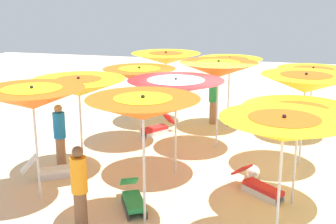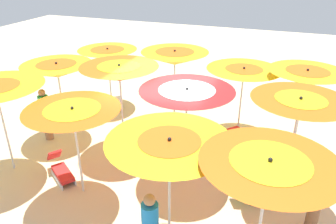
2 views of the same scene
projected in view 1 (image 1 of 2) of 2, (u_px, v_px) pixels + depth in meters
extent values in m
cube|color=beige|center=(201.00, 164.00, 11.29)|extent=(36.65, 36.65, 0.04)
cylinder|color=silver|center=(166.00, 90.00, 14.75)|extent=(0.05, 0.05, 2.15)
cone|color=yellow|center=(166.00, 59.00, 14.47)|extent=(2.30, 2.30, 0.37)
cone|color=orange|center=(166.00, 56.00, 14.45)|extent=(1.15, 1.15, 0.18)
sphere|color=black|center=(166.00, 52.00, 14.42)|extent=(0.07, 0.07, 0.07)
cylinder|color=silver|center=(140.00, 109.00, 12.71)|extent=(0.05, 0.05, 1.99)
cone|color=orange|center=(139.00, 75.00, 12.45)|extent=(2.08, 2.08, 0.38)
cone|color=yellow|center=(139.00, 72.00, 12.43)|extent=(1.20, 1.20, 0.22)
sphere|color=black|center=(139.00, 67.00, 12.39)|extent=(0.07, 0.07, 0.07)
cylinder|color=silver|center=(81.00, 130.00, 10.59)|extent=(0.05, 0.05, 2.09)
cone|color=yellow|center=(79.00, 88.00, 10.32)|extent=(2.22, 2.22, 0.41)
cone|color=orange|center=(79.00, 83.00, 10.29)|extent=(1.09, 1.09, 0.20)
sphere|color=black|center=(78.00, 78.00, 10.25)|extent=(0.07, 0.07, 0.07)
cylinder|color=silver|center=(37.00, 150.00, 9.08)|extent=(0.05, 0.05, 2.18)
cone|color=orange|center=(33.00, 99.00, 8.80)|extent=(2.13, 2.13, 0.43)
cone|color=yellow|center=(32.00, 94.00, 8.77)|extent=(1.20, 1.20, 0.24)
sphere|color=black|center=(32.00, 87.00, 8.74)|extent=(0.07, 0.07, 0.07)
cylinder|color=silver|center=(228.00, 96.00, 14.12)|extent=(0.05, 0.05, 2.05)
cone|color=yellow|center=(230.00, 65.00, 13.86)|extent=(2.05, 2.05, 0.41)
cone|color=orange|center=(230.00, 62.00, 13.83)|extent=(1.16, 1.16, 0.23)
sphere|color=black|center=(230.00, 57.00, 13.80)|extent=(0.07, 0.07, 0.07)
cylinder|color=silver|center=(217.00, 109.00, 12.17)|extent=(0.05, 0.05, 2.23)
cone|color=orange|center=(218.00, 70.00, 11.88)|extent=(2.14, 2.14, 0.42)
cone|color=yellow|center=(218.00, 66.00, 11.85)|extent=(1.17, 1.17, 0.23)
sphere|color=black|center=(219.00, 61.00, 11.82)|extent=(0.07, 0.07, 0.07)
cylinder|color=silver|center=(176.00, 131.00, 10.38)|extent=(0.05, 0.05, 2.15)
cone|color=red|center=(176.00, 87.00, 10.10)|extent=(2.25, 2.25, 0.31)
cone|color=white|center=(176.00, 84.00, 10.08)|extent=(1.33, 1.33, 0.18)
sphere|color=black|center=(176.00, 79.00, 10.05)|extent=(0.07, 0.07, 0.07)
cylinder|color=silver|center=(144.00, 168.00, 8.08)|extent=(0.05, 0.05, 2.24)
cone|color=orange|center=(143.00, 109.00, 7.78)|extent=(2.06, 2.06, 0.40)
cone|color=yellow|center=(143.00, 104.00, 7.76)|extent=(1.05, 1.05, 0.21)
sphere|color=black|center=(143.00, 97.00, 7.72)|extent=(0.07, 0.07, 0.07)
cylinder|color=silver|center=(310.00, 105.00, 13.29)|extent=(0.05, 0.05, 1.93)
cone|color=yellow|center=(313.00, 74.00, 13.04)|extent=(2.11, 2.11, 0.30)
cone|color=orange|center=(313.00, 71.00, 13.03)|extent=(1.21, 1.21, 0.17)
sphere|color=black|center=(313.00, 68.00, 13.00)|extent=(0.07, 0.07, 0.07)
cylinder|color=silver|center=(302.00, 126.00, 10.88)|extent=(0.05, 0.05, 2.11)
cone|color=yellow|center=(306.00, 84.00, 10.61)|extent=(2.18, 2.18, 0.44)
cone|color=orange|center=(306.00, 80.00, 10.58)|extent=(1.25, 1.25, 0.25)
sphere|color=black|center=(306.00, 74.00, 10.54)|extent=(0.07, 0.07, 0.07)
cylinder|color=silver|center=(295.00, 160.00, 8.86)|extent=(0.05, 0.05, 1.92)
cone|color=yellow|center=(299.00, 115.00, 8.61)|extent=(2.23, 2.23, 0.30)
cone|color=orange|center=(299.00, 111.00, 8.59)|extent=(1.12, 1.12, 0.15)
sphere|color=black|center=(300.00, 106.00, 8.56)|extent=(0.07, 0.07, 0.07)
cylinder|color=silver|center=(279.00, 190.00, 7.31)|extent=(0.05, 0.05, 2.10)
cone|color=yellow|center=(283.00, 130.00, 7.04)|extent=(2.09, 2.09, 0.40)
cone|color=orange|center=(284.00, 124.00, 7.01)|extent=(1.16, 1.16, 0.22)
sphere|color=black|center=(284.00, 116.00, 6.98)|extent=(0.07, 0.07, 0.07)
cube|color=silver|center=(57.00, 172.00, 10.54)|extent=(0.52, 0.70, 0.14)
cube|color=silver|center=(58.00, 177.00, 10.28)|extent=(0.52, 0.70, 0.14)
cube|color=white|center=(57.00, 170.00, 10.38)|extent=(0.72, 0.85, 0.10)
cube|color=white|center=(29.00, 164.00, 10.11)|extent=(0.48, 0.51, 0.42)
cube|color=#333338|center=(143.00, 206.00, 8.85)|extent=(0.77, 0.45, 0.14)
cube|color=#333338|center=(125.00, 208.00, 8.77)|extent=(0.77, 0.45, 0.14)
cube|color=green|center=(134.00, 202.00, 8.78)|extent=(0.92, 0.73, 0.10)
cube|color=green|center=(129.00, 181.00, 9.30)|extent=(0.51, 0.50, 0.30)
cube|color=#333338|center=(294.00, 134.00, 13.41)|extent=(0.52, 0.66, 0.14)
cube|color=#333338|center=(301.00, 137.00, 13.13)|extent=(0.52, 0.66, 0.14)
cube|color=white|center=(298.00, 132.00, 13.24)|extent=(0.74, 0.83, 0.10)
cube|color=white|center=(283.00, 126.00, 12.98)|extent=(0.45, 0.45, 0.40)
cube|color=silver|center=(267.00, 191.00, 9.53)|extent=(0.64, 0.75, 0.14)
cube|color=silver|center=(258.00, 194.00, 9.36)|extent=(0.64, 0.75, 0.14)
cube|color=red|center=(263.00, 188.00, 9.41)|extent=(0.84, 0.92, 0.10)
cube|color=red|center=(242.00, 170.00, 9.88)|extent=(0.48, 0.50, 0.32)
cube|color=silver|center=(158.00, 134.00, 13.45)|extent=(0.71, 0.52, 0.14)
cube|color=silver|center=(151.00, 131.00, 13.70)|extent=(0.71, 0.52, 0.14)
cube|color=red|center=(154.00, 129.00, 13.54)|extent=(0.88, 0.76, 0.10)
cube|color=red|center=(169.00, 118.00, 13.84)|extent=(0.48, 0.48, 0.39)
cylinder|color=#A3704C|center=(61.00, 152.00, 11.03)|extent=(0.24, 0.24, 0.75)
cylinder|color=#1972BF|center=(59.00, 125.00, 10.85)|extent=(0.30, 0.30, 0.65)
sphere|color=#A3704C|center=(58.00, 109.00, 10.74)|extent=(0.20, 0.20, 0.20)
cylinder|color=brown|center=(81.00, 211.00, 8.00)|extent=(0.24, 0.24, 0.76)
cylinder|color=orange|center=(79.00, 175.00, 7.81)|extent=(0.30, 0.30, 0.67)
sphere|color=brown|center=(77.00, 152.00, 7.70)|extent=(0.21, 0.21, 0.21)
cylinder|color=#A3704C|center=(213.00, 113.00, 14.64)|extent=(0.24, 0.24, 0.76)
cylinder|color=green|center=(213.00, 92.00, 14.46)|extent=(0.30, 0.30, 0.67)
sphere|color=#A3704C|center=(214.00, 79.00, 14.34)|extent=(0.21, 0.21, 0.21)
sphere|color=white|center=(253.00, 172.00, 10.32)|extent=(0.32, 0.32, 0.32)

